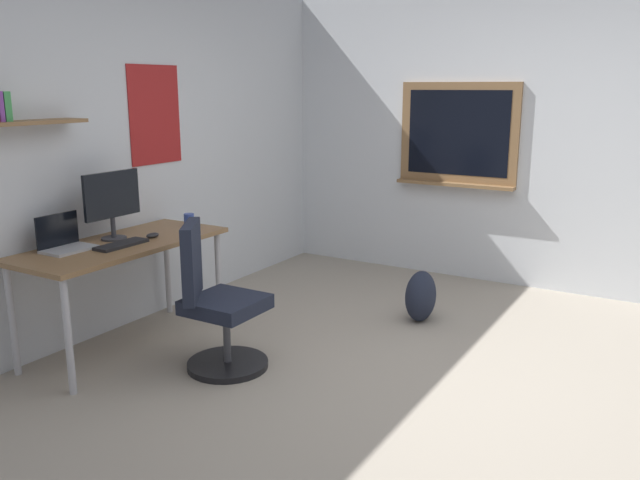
# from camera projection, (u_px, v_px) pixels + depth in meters

# --- Properties ---
(ground_plane) EXTENTS (5.20, 5.20, 0.00)m
(ground_plane) POSITION_uv_depth(u_px,v_px,m) (430.00, 391.00, 3.86)
(ground_plane) COLOR #9E9384
(ground_plane) RESTS_ON ground
(wall_back) EXTENTS (5.00, 0.30, 2.60)m
(wall_back) POSITION_uv_depth(u_px,v_px,m) (123.00, 151.00, 4.78)
(wall_back) COLOR silver
(wall_back) RESTS_ON ground
(wall_right) EXTENTS (0.22, 5.00, 2.60)m
(wall_right) POSITION_uv_depth(u_px,v_px,m) (538.00, 141.00, 5.62)
(wall_right) COLOR silver
(wall_right) RESTS_ON ground
(desk) EXTENTS (1.47, 0.64, 0.75)m
(desk) POSITION_uv_depth(u_px,v_px,m) (122.00, 253.00, 4.37)
(desk) COLOR olive
(desk) RESTS_ON ground
(office_chair) EXTENTS (0.56, 0.57, 0.95)m
(office_chair) POSITION_uv_depth(u_px,v_px,m) (216.00, 307.00, 4.09)
(office_chair) COLOR black
(office_chair) RESTS_ON ground
(laptop) EXTENTS (0.31, 0.21, 0.23)m
(laptop) POSITION_uv_depth(u_px,v_px,m) (64.00, 242.00, 4.14)
(laptop) COLOR #ADAFB5
(laptop) RESTS_ON desk
(monitor_primary) EXTENTS (0.46, 0.17, 0.46)m
(monitor_primary) POSITION_uv_depth(u_px,v_px,m) (112.00, 200.00, 4.37)
(monitor_primary) COLOR #38383D
(monitor_primary) RESTS_ON desk
(keyboard) EXTENTS (0.37, 0.13, 0.02)m
(keyboard) POSITION_uv_depth(u_px,v_px,m) (121.00, 245.00, 4.25)
(keyboard) COLOR black
(keyboard) RESTS_ON desk
(computer_mouse) EXTENTS (0.10, 0.06, 0.03)m
(computer_mouse) POSITION_uv_depth(u_px,v_px,m) (153.00, 235.00, 4.48)
(computer_mouse) COLOR #262628
(computer_mouse) RESTS_ON desk
(coffee_mug) EXTENTS (0.08, 0.08, 0.09)m
(coffee_mug) POSITION_uv_depth(u_px,v_px,m) (189.00, 220.00, 4.86)
(coffee_mug) COLOR #334CA5
(coffee_mug) RESTS_ON desk
(backpack) EXTENTS (0.32, 0.22, 0.39)m
(backpack) POSITION_uv_depth(u_px,v_px,m) (421.00, 296.00, 4.98)
(backpack) COLOR #1E2333
(backpack) RESTS_ON ground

